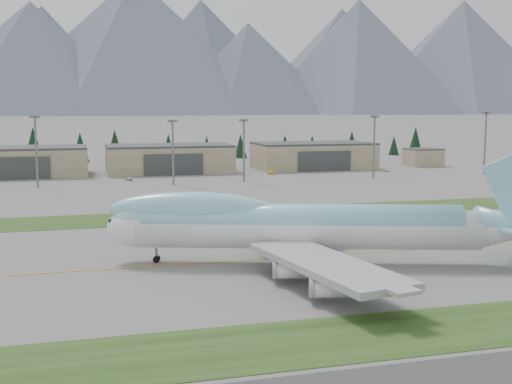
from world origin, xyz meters
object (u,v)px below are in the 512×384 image
object	(u,v)px
hangar_center	(169,158)
hangar_right	(313,155)
boeing_747_freighter	(302,225)
service_vehicle_b	(272,174)
hangar_left	(21,161)
service_vehicle_c	(386,172)
service_vehicle_a	(129,181)

from	to	relation	value
hangar_center	hangar_right	distance (m)	60.00
boeing_747_freighter	service_vehicle_b	distance (m)	140.64
hangar_left	hangar_center	size ratio (longest dim) A/B	1.00
hangar_left	hangar_center	world-z (taller)	same
hangar_left	service_vehicle_c	size ratio (longest dim) A/B	12.20
boeing_747_freighter	service_vehicle_a	world-z (taller)	boeing_747_freighter
hangar_left	hangar_right	world-z (taller)	same
hangar_right	service_vehicle_a	distance (m)	81.98
boeing_747_freighter	service_vehicle_c	xyz separation A→B (m)	(81.60, 133.37, -6.34)
boeing_747_freighter	service_vehicle_b	world-z (taller)	boeing_747_freighter
hangar_left	hangar_center	xyz separation A→B (m)	(55.00, 0.00, 0.00)
hangar_left	hangar_center	bearing A→B (deg)	0.00
hangar_center	service_vehicle_a	xyz separation A→B (m)	(-17.55, -26.02, -5.39)
hangar_left	service_vehicle_c	distance (m)	139.69
boeing_747_freighter	hangar_right	size ratio (longest dim) A/B	1.52
service_vehicle_c	hangar_center	bearing A→B (deg)	-169.89
service_vehicle_c	hangar_left	bearing A→B (deg)	-164.32
hangar_right	service_vehicle_c	size ratio (longest dim) A/B	12.20
boeing_747_freighter	service_vehicle_b	bearing A→B (deg)	92.84
service_vehicle_a	service_vehicle_c	xyz separation A→B (m)	(100.53, 4.95, 0.00)
hangar_center	service_vehicle_a	size ratio (longest dim) A/B	12.73
boeing_747_freighter	hangar_right	world-z (taller)	boeing_747_freighter
service_vehicle_b	hangar_left	bearing A→B (deg)	69.19
hangar_center	service_vehicle_c	world-z (taller)	hangar_center
boeing_747_freighter	hangar_left	xyz separation A→B (m)	(-56.39, 154.45, -0.95)
boeing_747_freighter	service_vehicle_a	size ratio (longest dim) A/B	19.29
service_vehicle_a	hangar_left	bearing A→B (deg)	119.92
service_vehicle_b	service_vehicle_c	bearing A→B (deg)	-102.66
hangar_left	service_vehicle_a	distance (m)	45.92
service_vehicle_a	service_vehicle_b	bearing A→B (deg)	-17.35
hangar_left	service_vehicle_c	bearing A→B (deg)	-8.68
hangar_left	boeing_747_freighter	bearing A→B (deg)	-69.94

